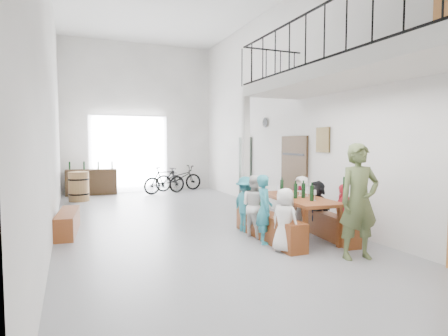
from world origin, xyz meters
name	(u,v)px	position (x,y,z in m)	size (l,w,h in m)	color
floor	(186,223)	(0.00, 0.00, 0.00)	(12.00, 12.00, 0.00)	gray
room_walls	(185,66)	(0.00, 0.00, 3.55)	(12.00, 12.00, 12.00)	white
gateway_portal	(129,154)	(-0.40, 5.94, 1.40)	(2.80, 0.08, 2.80)	white
right_wall_decor	(336,147)	(2.70, -1.87, 1.74)	(0.07, 8.28, 5.07)	#B0672A
balcony	(352,75)	(1.98, -3.13, 2.96)	(1.52, 5.62, 4.00)	silver
tasting_table	(298,201)	(1.64, -2.09, 0.71)	(0.95, 2.04, 0.79)	brown
bench_inner	(268,226)	(1.02, -2.01, 0.25)	(0.35, 2.19, 0.50)	brown
bench_wall	(323,224)	(2.17, -2.17, 0.24)	(0.27, 2.09, 0.48)	brown
tableware	(298,190)	(1.64, -2.09, 0.93)	(0.49, 1.15, 0.35)	black
side_bench	(68,223)	(-2.50, -0.06, 0.23)	(0.35, 1.60, 0.45)	brown
oak_barrel	(79,186)	(-2.20, 4.32, 0.46)	(0.63, 0.63, 0.92)	olive
serving_counter	(92,182)	(-1.75, 5.65, 0.45)	(1.70, 0.47, 0.90)	#3B2916
counter_bottles	(91,165)	(-1.75, 5.65, 1.04)	(1.45, 0.18, 0.28)	black
guest_left_a	(285,220)	(0.89, -2.83, 0.54)	(0.53, 0.34, 1.08)	white
guest_left_b	(264,209)	(0.84, -2.21, 0.63)	(0.46, 0.30, 1.26)	teal
guest_left_c	(255,206)	(0.90, -1.70, 0.61)	(0.59, 0.46, 1.21)	white
guest_left_d	(246,204)	(0.91, -1.28, 0.57)	(0.74, 0.42, 1.14)	teal
guest_right_a	(343,213)	(2.21, -2.71, 0.54)	(0.64, 0.26, 1.09)	red
guest_right_b	(317,207)	(2.15, -2.00, 0.54)	(1.00, 0.32, 1.08)	black
guest_right_c	(302,202)	(2.16, -1.44, 0.56)	(0.55, 0.36, 1.13)	white
host_standing	(359,201)	(1.78, -3.58, 0.92)	(0.67, 0.44, 1.84)	#4E5B33
potted_plant	(261,201)	(2.45, 0.96, 0.21)	(0.37, 0.32, 0.41)	#175218
bicycle_near	(178,178)	(1.37, 5.60, 0.48)	(0.64, 1.82, 0.96)	black
bicycle_far	(165,180)	(0.68, 4.92, 0.48)	(0.45, 1.61, 0.97)	black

